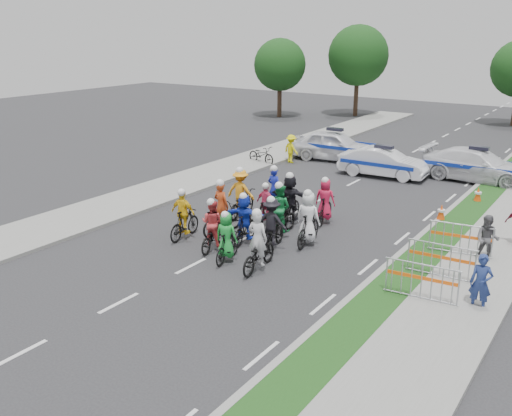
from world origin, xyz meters
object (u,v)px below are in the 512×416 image
Objects in this scene: rider_0 at (258,250)px; cone_0 at (441,213)px; rider_8 at (280,215)px; spectator_0 at (481,283)px; rider_3 at (184,219)px; barrier_0 at (421,283)px; rider_13 at (325,205)px; rider_10 at (241,197)px; cone_1 at (478,195)px; rider_6 at (222,216)px; rider_9 at (266,209)px; marshal_hiviz at (291,149)px; police_car_1 at (383,162)px; police_car_2 at (477,165)px; rider_11 at (290,202)px; parked_bike at (261,155)px; police_car_0 at (334,145)px; barrier_1 at (441,262)px; barrier_2 at (460,241)px; rider_1 at (227,242)px; spectator_1 at (487,239)px; rider_2 at (213,230)px; rider_7 at (308,223)px; tree_0 at (280,65)px; rider_12 at (275,197)px; rider_5 at (245,222)px; tree_3 at (358,56)px; rider_4 at (272,229)px.

rider_0 is 2.86× the size of cone_0.
spectator_0 is (7.29, -1.96, 0.05)m from rider_8.
rider_3 is 0.92× the size of barrier_0.
rider_10 is at bearing 9.11° from rider_13.
cone_1 is (3.84, 10.91, -0.31)m from rider_0.
rider_9 is at bearing -112.45° from rider_6.
marshal_hiviz reaches higher than cone_0.
police_car_1 is 0.81× the size of police_car_2.
rider_11 reaches higher than rider_13.
police_car_0 is at bearing -31.30° from parked_bike.
barrier_0 is 1.00× the size of barrier_1.
police_car_1 reaches higher than barrier_2.
rider_0 is 1.19× the size of rider_1.
rider_13 is at bearing 176.52° from spectator_1.
rider_3 is at bearing 176.21° from police_car_0.
rider_2 is 2.64× the size of cone_1.
cone_0 is at bearing 106.23° from barrier_1.
police_car_0 is at bearing -81.89° from rider_11.
police_car_2 is at bearing -128.66° from rider_10.
rider_7 reaches higher than marshal_hiviz.
rider_1 is 0.27× the size of tree_0.
rider_0 is at bearing -113.30° from cone_0.
rider_0 reaches higher than rider_9.
rider_7 reaches higher than rider_12.
rider_9 is 0.91× the size of parked_bike.
marshal_hiviz is at bearing -78.32° from rider_1.
rider_6 is at bearing -131.38° from rider_3.
rider_7 is 1.29× the size of spectator_1.
rider_5 reaches higher than rider_9.
tree_3 is (-9.23, 29.39, 4.13)m from rider_5.
rider_12 is (1.09, 4.20, -0.06)m from rider_3.
rider_2 is at bearing 121.87° from rider_6.
rider_13 is at bearing -120.20° from parked_bike.
rider_11 reaches higher than rider_4.
rider_11 is at bearing -70.51° from tree_3.
rider_10 is at bearing 152.41° from police_car_2.
rider_2 is 3.21m from rider_7.
rider_13 is 0.98× the size of parked_bike.
rider_6 is at bearing -75.37° from rider_2.
rider_10 is at bearing 162.16° from police_car_1.
rider_9 is 27.50m from tree_0.
tree_0 is (-14.67, 14.09, 3.48)m from police_car_1.
rider_0 is 1.00× the size of barrier_2.
police_car_2 is 9.53m from marshal_hiviz.
rider_0 reaches higher than rider_5.
rider_10 is 1.41m from rider_12.
rider_1 is 15.19m from police_car_2.
barrier_1 reaches higher than parked_bike.
rider_5 is at bearing -164.04° from rider_3.
rider_10 is at bearing -135.98° from cone_1.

